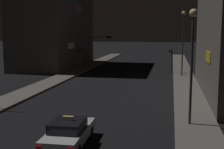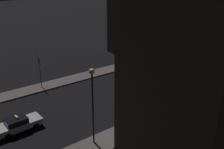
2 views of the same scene
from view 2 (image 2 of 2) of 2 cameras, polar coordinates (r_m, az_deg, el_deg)
The scene contains 6 objects.
sidewalk_left at distance 46.42m, azimuth 7.84°, elevation 3.32°, with size 2.67×69.34×0.18m, color #5B5651.
taxi at distance 26.69m, azimuth -20.34°, elevation -10.35°, with size 1.94×4.50×1.62m.
traffic_light_overhead at distance 45.84m, azimuth 13.32°, elevation 7.47°, with size 3.49×0.41×5.20m.
traffic_light_left_kerb at distance 44.01m, azimuth 8.54°, elevation 5.59°, with size 0.80×0.42×3.48m.
sign_pole_left at distance 34.56m, azimuth -15.94°, elevation 1.46°, with size 0.57×0.10×4.63m.
street_lamp_near_block at distance 21.24m, azimuth -4.40°, elevation -4.46°, with size 0.50×0.50×7.04m.
Camera 2 is at (23.19, 0.78, 14.05)m, focal length 40.73 mm.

